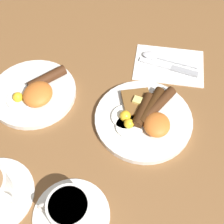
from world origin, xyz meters
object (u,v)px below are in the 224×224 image
Objects in this scene: breakfast_plate_near at (144,117)px; breakfast_plate_far at (35,92)px; knife at (172,68)px; spoon at (157,57)px; teacup_near at (70,211)px.

breakfast_plate_far reaches higher than breakfast_plate_near.
knife is at bearing -12.16° from breakfast_plate_near.
breakfast_plate_far is 1.33× the size of knife.
spoon is at bearing 2.13° from breakfast_plate_near.
spoon reaches higher than knife.
breakfast_plate_far is 0.33m from teacup_near.
teacup_near reaches higher than breakfast_plate_near.
teacup_near is at bearing 85.09° from spoon.
spoon is at bearing -52.81° from breakfast_plate_far.
breakfast_plate_near is 1.51× the size of teacup_near.
breakfast_plate_near reaches higher than knife.
breakfast_plate_near is 0.28m from teacup_near.
spoon is (0.21, -0.28, -0.01)m from breakfast_plate_far.
spoon is at bearing -24.55° from knife.
breakfast_plate_far is (0.00, 0.29, -0.00)m from breakfast_plate_near.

